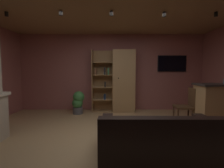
% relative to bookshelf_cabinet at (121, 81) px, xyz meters
% --- Properties ---
extents(floor, '(6.14, 5.22, 0.02)m').
position_rel_bookshelf_cabinet_xyz_m(floor, '(-0.30, -2.37, -1.00)').
color(floor, tan).
rests_on(floor, ground).
extents(wall_back, '(6.26, 0.06, 2.55)m').
position_rel_bookshelf_cabinet_xyz_m(wall_back, '(-0.30, 0.27, 0.28)').
color(wall_back, '#9E5B56').
rests_on(wall_back, ground).
extents(ceiling, '(6.14, 5.22, 0.02)m').
position_rel_bookshelf_cabinet_xyz_m(ceiling, '(-0.30, -2.37, 1.57)').
color(ceiling, '#8E6B47').
extents(window_pane_back, '(0.55, 0.01, 0.72)m').
position_rel_bookshelf_cabinet_xyz_m(window_pane_back, '(-0.59, 0.24, 0.27)').
color(window_pane_back, white).
extents(bookshelf_cabinet, '(1.38, 0.41, 2.00)m').
position_rel_bookshelf_cabinet_xyz_m(bookshelf_cabinet, '(0.00, 0.00, 0.00)').
color(bookshelf_cabinet, '#A87F51').
rests_on(bookshelf_cabinet, ground).
extents(leather_couch, '(1.52, 0.93, 0.84)m').
position_rel_bookshelf_cabinet_xyz_m(leather_couch, '(0.32, -3.43, -0.69)').
color(leather_couch, black).
rests_on(leather_couch, ground).
extents(coffee_table, '(0.64, 0.62, 0.45)m').
position_rel_bookshelf_cabinet_xyz_m(coffee_table, '(-0.17, -2.69, -0.63)').
color(coffee_table, '#4C331E').
rests_on(coffee_table, ground).
extents(table_book_0, '(0.15, 0.12, 0.02)m').
position_rel_bookshelf_cabinet_xyz_m(table_book_0, '(-0.20, -2.71, -0.53)').
color(table_book_0, brown).
rests_on(table_book_0, coffee_table).
extents(dining_chair, '(0.45, 0.45, 0.92)m').
position_rel_bookshelf_cabinet_xyz_m(dining_chair, '(1.52, -1.48, -0.46)').
color(dining_chair, '#4C331E').
rests_on(dining_chair, ground).
extents(potted_floor_plant, '(0.38, 0.35, 0.70)m').
position_rel_bookshelf_cabinet_xyz_m(potted_floor_plant, '(-1.33, -0.34, -0.62)').
color(potted_floor_plant, '#4C4C51').
rests_on(potted_floor_plant, ground).
extents(wall_mounted_tv, '(0.95, 0.06, 0.53)m').
position_rel_bookshelf_cabinet_xyz_m(wall_mounted_tv, '(1.73, 0.21, 0.58)').
color(wall_mounted_tv, black).
extents(track_light_spot_0, '(0.07, 0.07, 0.09)m').
position_rel_bookshelf_cabinet_xyz_m(track_light_spot_0, '(-2.44, -1.94, 1.49)').
color(track_light_spot_0, black).
extents(track_light_spot_1, '(0.07, 0.07, 0.09)m').
position_rel_bookshelf_cabinet_xyz_m(track_light_spot_1, '(-1.31, -2.00, 1.49)').
color(track_light_spot_1, black).
extents(track_light_spot_2, '(0.07, 0.07, 0.09)m').
position_rel_bookshelf_cabinet_xyz_m(track_light_spot_2, '(-0.30, -1.97, 1.49)').
color(track_light_spot_2, black).
extents(track_light_spot_3, '(0.07, 0.07, 0.09)m').
position_rel_bookshelf_cabinet_xyz_m(track_light_spot_3, '(0.79, -1.91, 1.49)').
color(track_light_spot_3, black).
extents(track_light_spot_4, '(0.07, 0.07, 0.09)m').
position_rel_bookshelf_cabinet_xyz_m(track_light_spot_4, '(1.85, -1.92, 1.49)').
color(track_light_spot_4, black).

